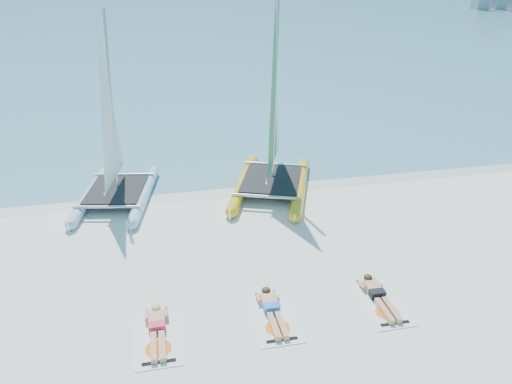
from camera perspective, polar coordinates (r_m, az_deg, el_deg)
ground at (r=13.25m, az=0.61°, el=-9.48°), size 140.00×140.00×0.00m
sea at (r=74.03m, az=-10.53°, el=19.19°), size 140.00×115.00×0.01m
wet_sand_strip at (r=17.95m, az=-3.15°, el=0.44°), size 140.00×1.40×0.01m
catamaran_blue at (r=17.12m, az=-16.20°, el=4.99°), size 3.04×4.96×6.32m
catamaran_yellow at (r=17.48m, az=2.05°, el=7.45°), size 4.03×5.61×6.93m
towel_a at (r=11.57m, az=-11.16°, el=-16.04°), size 1.00×1.85×0.02m
sunbather_a at (r=11.65m, az=-11.23°, el=-15.02°), size 0.37×1.73×0.26m
towel_b at (r=11.87m, az=2.05°, el=-14.21°), size 1.00×1.85×0.02m
sunbather_b at (r=11.95m, az=1.84°, el=-13.24°), size 0.37×1.73×0.26m
towel_c at (r=12.65m, az=14.08°, el=-12.25°), size 1.00×1.85×0.02m
sunbather_c at (r=12.72m, az=13.77°, el=-11.35°), size 0.37×1.73×0.26m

